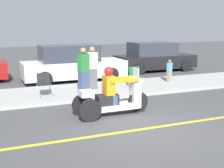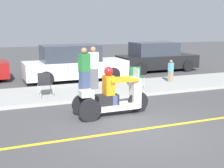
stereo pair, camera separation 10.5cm
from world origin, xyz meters
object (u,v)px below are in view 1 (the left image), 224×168
at_px(spectator_end_of_line, 169,71).
at_px(folding_chair_curbside, 135,75).
at_px(parked_car_lot_right, 72,64).
at_px(spectator_mid_group, 92,69).
at_px(spectator_with_child, 84,71).
at_px(parked_car_lot_center, 154,57).
at_px(folding_chair_set_back, 44,82).
at_px(motorcycle_trike, 112,98).

xyz_separation_m(spectator_end_of_line, folding_chair_curbside, (-1.93, -0.48, 0.04)).
relative_size(spectator_end_of_line, parked_car_lot_right, 0.20).
bearing_deg(spectator_mid_group, spectator_end_of_line, 1.48).
bearing_deg(folding_chair_curbside, spectator_mid_group, 166.95).
relative_size(spectator_with_child, folding_chair_curbside, 2.04).
xyz_separation_m(spectator_with_child, folding_chair_curbside, (2.22, 0.16, -0.30)).
height_order(spectator_mid_group, parked_car_lot_center, spectator_mid_group).
bearing_deg(spectator_mid_group, folding_chair_set_back, -164.78).
distance_m(spectator_with_child, folding_chair_curbside, 2.24).
height_order(spectator_with_child, spectator_mid_group, spectator_with_child).
height_order(parked_car_lot_center, parked_car_lot_right, parked_car_lot_right).
bearing_deg(spectator_with_child, motorcycle_trike, -90.11).
relative_size(folding_chair_set_back, folding_chair_curbside, 1.00).
height_order(motorcycle_trike, folding_chair_curbside, motorcycle_trike).
relative_size(spectator_with_child, spectator_mid_group, 1.01).
relative_size(folding_chair_curbside, parked_car_lot_right, 0.17).
bearing_deg(spectator_end_of_line, parked_car_lot_right, 144.57).
bearing_deg(parked_car_lot_right, motorcycle_trike, -94.80).
bearing_deg(folding_chair_set_back, folding_chair_curbside, 2.40).
xyz_separation_m(spectator_mid_group, folding_chair_set_back, (-2.00, -0.54, -0.29)).
bearing_deg(folding_chair_curbside, spectator_end_of_line, 14.05).
distance_m(spectator_with_child, parked_car_lot_center, 7.08).
height_order(motorcycle_trike, folding_chair_set_back, motorcycle_trike).
distance_m(spectator_end_of_line, parked_car_lot_center, 3.99).
distance_m(motorcycle_trike, spectator_end_of_line, 5.33).
xyz_separation_m(motorcycle_trike, parked_car_lot_right, (0.50, 5.93, 0.26)).
height_order(motorcycle_trike, spectator_end_of_line, motorcycle_trike).
relative_size(spectator_mid_group, parked_car_lot_right, 0.35).
height_order(folding_chair_set_back, folding_chair_curbside, same).
bearing_deg(spectator_end_of_line, spectator_mid_group, -178.52).
height_order(motorcycle_trike, parked_car_lot_right, parked_car_lot_right).
distance_m(motorcycle_trike, spectator_mid_group, 3.31).
bearing_deg(motorcycle_trike, spectator_mid_group, 80.53).
xyz_separation_m(folding_chair_set_back, folding_chair_curbside, (3.68, 0.15, 0.00)).
relative_size(spectator_end_of_line, folding_chair_set_back, 1.18).
xyz_separation_m(spectator_end_of_line, parked_car_lot_center, (1.43, 3.72, 0.17)).
bearing_deg(spectator_with_child, spectator_mid_group, 45.78).
distance_m(folding_chair_set_back, folding_chair_curbside, 3.68).
xyz_separation_m(folding_chair_curbside, parked_car_lot_right, (-1.72, 3.08, 0.15)).
xyz_separation_m(folding_chair_set_back, parked_car_lot_right, (1.96, 3.23, 0.15)).
height_order(spectator_end_of_line, spectator_mid_group, spectator_mid_group).
relative_size(motorcycle_trike, parked_car_lot_center, 0.51).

